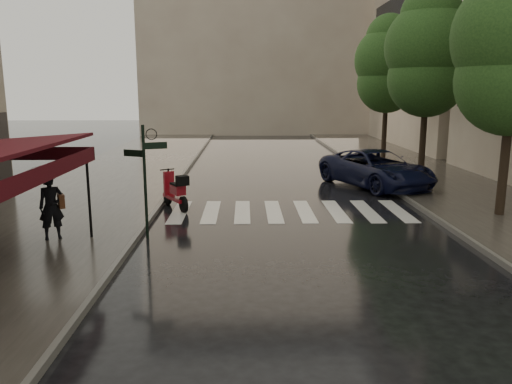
{
  "coord_description": "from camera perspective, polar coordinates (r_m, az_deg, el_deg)",
  "views": [
    {
      "loc": [
        1.5,
        -10.27,
        3.97
      ],
      "look_at": [
        1.78,
        2.41,
        1.4
      ],
      "focal_mm": 35.0,
      "sensor_mm": 36.0,
      "label": 1
    }
  ],
  "objects": [
    {
      "name": "scooter",
      "position": [
        17.26,
        -9.16,
        0.05
      ],
      "size": [
        1.15,
        1.75,
        1.29
      ],
      "rotation": [
        0.0,
        0.0,
        0.53
      ],
      "color": "black",
      "rests_on": "ground"
    },
    {
      "name": "sidewalk_near",
      "position": [
        23.39,
        -16.11,
        1.38
      ],
      "size": [
        6.0,
        60.0,
        0.12
      ],
      "primitive_type": "cube",
      "color": "#38332D",
      "rests_on": "ground"
    },
    {
      "name": "haussmann_far",
      "position": [
        39.6,
        22.19,
        18.31
      ],
      "size": [
        8.0,
        16.0,
        18.5
      ],
      "primitive_type": "cube",
      "color": "gray",
      "rests_on": "ground"
    },
    {
      "name": "tree_mid",
      "position": [
        23.72,
        19.12,
        14.77
      ],
      "size": [
        3.8,
        3.8,
        8.34
      ],
      "color": "black",
      "rests_on": "sidewalk_far"
    },
    {
      "name": "curb_near",
      "position": [
        22.79,
        -8.68,
        1.49
      ],
      "size": [
        0.12,
        60.0,
        0.16
      ],
      "primitive_type": "cube",
      "color": "#595651",
      "rests_on": "ground"
    },
    {
      "name": "backdrop_building",
      "position": [
        48.66,
        0.54,
        18.57
      ],
      "size": [
        22.0,
        6.0,
        20.0
      ],
      "primitive_type": "cube",
      "color": "gray",
      "rests_on": "ground"
    },
    {
      "name": "pedestrian_with_umbrella",
      "position": [
        14.0,
        -22.57,
        1.57
      ],
      "size": [
        1.42,
        1.43,
        2.5
      ],
      "rotation": [
        0.0,
        0.0,
        0.52
      ],
      "color": "black",
      "rests_on": "sidewalk_near"
    },
    {
      "name": "curb_far",
      "position": [
        23.37,
        13.52,
        1.55
      ],
      "size": [
        0.12,
        60.0,
        0.16
      ],
      "primitive_type": "cube",
      "color": "#595651",
      "rests_on": "ground"
    },
    {
      "name": "ground",
      "position": [
        11.11,
        -9.05,
        -9.63
      ],
      "size": [
        120.0,
        120.0,
        0.0
      ],
      "primitive_type": "plane",
      "color": "black",
      "rests_on": "ground"
    },
    {
      "name": "sidewalk_far",
      "position": [
        24.24,
        19.93,
        1.48
      ],
      "size": [
        5.5,
        60.0,
        0.12
      ],
      "primitive_type": "cube",
      "color": "#38332D",
      "rests_on": "ground"
    },
    {
      "name": "parked_car",
      "position": [
        21.56,
        13.55,
        2.61
      ],
      "size": [
        4.57,
        6.11,
        1.54
      ],
      "primitive_type": "imported",
      "rotation": [
        0.0,
        0.0,
        0.41
      ],
      "color": "black",
      "rests_on": "ground"
    },
    {
      "name": "signpost",
      "position": [
        13.7,
        -12.58,
        2.21
      ],
      "size": [
        1.17,
        0.29,
        3.1
      ],
      "color": "black",
      "rests_on": "ground"
    },
    {
      "name": "tree_far",
      "position": [
        30.43,
        14.82,
        13.89
      ],
      "size": [
        3.8,
        3.8,
        8.16
      ],
      "color": "black",
      "rests_on": "sidewalk_far"
    },
    {
      "name": "crosswalk",
      "position": [
        16.81,
        3.82,
        -2.21
      ],
      "size": [
        7.85,
        3.2,
        0.01
      ],
      "color": "silver",
      "rests_on": "ground"
    }
  ]
}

